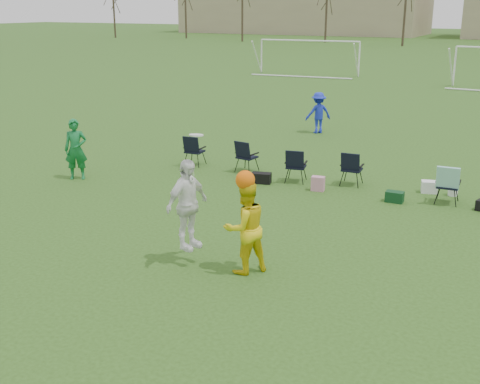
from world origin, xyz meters
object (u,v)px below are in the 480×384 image
Objects in this scene: fielder_blue at (318,113)px; center_contest at (220,216)px; fielder_green_near at (76,149)px; goal_left at (309,47)px.

center_contest is at bearing 58.69° from fielder_blue.
fielder_green_near is 0.24× the size of goal_left.
fielder_green_near is at bearing 23.92° from fielder_blue.
fielder_green_near is at bearing -87.26° from goal_left.
fielder_green_near is at bearing 152.23° from center_contest.
fielder_green_near reaches higher than fielder_blue.
goal_left reaches higher than fielder_green_near.
fielder_blue is 0.62× the size of center_contest.
goal_left is at bearing -111.40° from fielder_blue.
fielder_green_near is 10.23m from fielder_blue.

